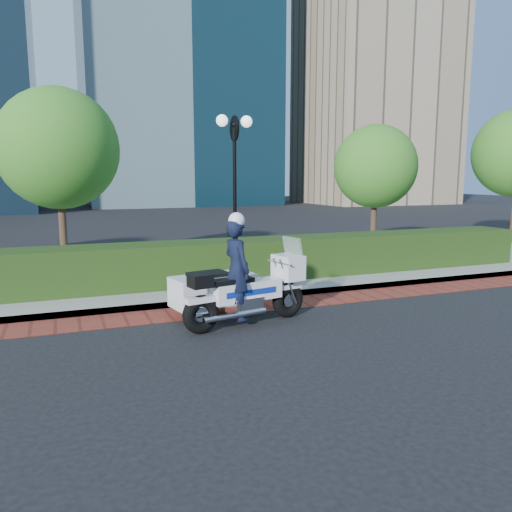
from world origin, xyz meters
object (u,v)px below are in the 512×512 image
object	(u,v)px
lamppost	(235,167)
tree_b	(58,149)
tree_c	(375,167)
police_motorcycle	(231,284)

from	to	relation	value
lamppost	tree_b	world-z (taller)	tree_b
tree_b	tree_c	size ratio (longest dim) A/B	1.14
lamppost	tree_c	xyz separation A→B (m)	(5.50, 1.30, 0.09)
lamppost	tree_c	bearing A→B (deg)	13.30
tree_b	police_motorcycle	size ratio (longest dim) A/B	1.92
tree_c	police_motorcycle	bearing A→B (deg)	-140.75
lamppost	police_motorcycle	bearing A→B (deg)	-109.95
tree_b	tree_c	distance (m)	10.01
police_motorcycle	tree_b	bearing A→B (deg)	104.19
tree_c	police_motorcycle	world-z (taller)	tree_c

